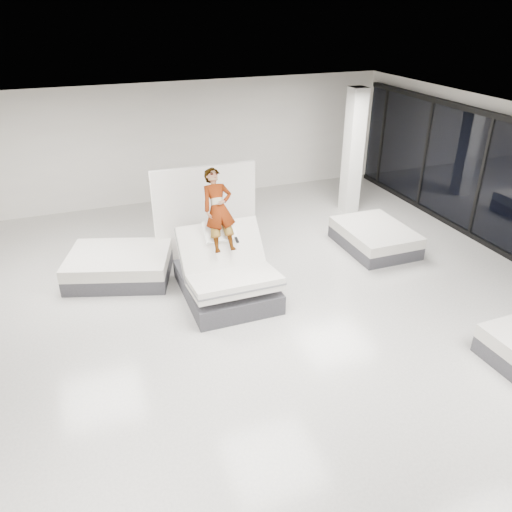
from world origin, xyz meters
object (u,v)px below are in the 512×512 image
at_px(person, 219,226).
at_px(flat_bed_right_far, 375,237).
at_px(remote, 237,240).
at_px(column, 353,152).
at_px(flat_bed_left_far, 120,266).
at_px(divider_panel, 206,212).
at_px(hero_bed, 226,276).

distance_m(person, flat_bed_right_far, 3.96).
height_order(remote, column, column).
xyz_separation_m(remote, flat_bed_left_far, (-2.05, 1.43, -0.87)).
bearing_deg(flat_bed_right_far, person, -173.29).
relative_size(divider_panel, column, 0.70).
relative_size(divider_panel, flat_bed_left_far, 0.95).
bearing_deg(column, divider_panel, -164.44).
xyz_separation_m(person, divider_panel, (0.13, 1.48, -0.30)).
distance_m(remote, column, 5.17).
bearing_deg(flat_bed_left_far, column, 14.27).
relative_size(remote, flat_bed_right_far, 0.08).
bearing_deg(person, flat_bed_left_far, 149.35).
relative_size(flat_bed_right_far, flat_bed_left_far, 0.79).
distance_m(hero_bed, divider_panel, 1.93).
height_order(hero_bed, flat_bed_left_far, hero_bed).
relative_size(flat_bed_left_far, column, 0.73).
distance_m(hero_bed, person, 0.97).
height_order(hero_bed, flat_bed_right_far, hero_bed).
bearing_deg(flat_bed_left_far, divider_panel, 11.42).
relative_size(hero_bed, divider_panel, 0.95).
bearing_deg(person, flat_bed_right_far, 6.68).
relative_size(hero_bed, person, 1.35).
bearing_deg(remote, hero_bed, 179.59).
distance_m(remote, divider_panel, 1.83).
bearing_deg(hero_bed, flat_bed_right_far, 11.83).
bearing_deg(remote, flat_bed_right_far, 12.54).
bearing_deg(flat_bed_left_far, person, -30.62).
distance_m(hero_bed, flat_bed_right_far, 3.88).
bearing_deg(person, divider_panel, 85.11).
relative_size(person, column, 0.49).
bearing_deg(divider_panel, column, 15.96).
distance_m(flat_bed_right_far, flat_bed_left_far, 5.66).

